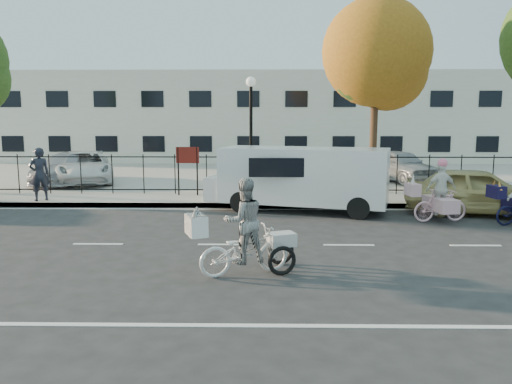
{
  "coord_description": "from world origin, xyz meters",
  "views": [
    {
      "loc": [
        0.97,
        -11.57,
        2.98
      ],
      "look_at": [
        0.77,
        1.2,
        1.1
      ],
      "focal_mm": 35.0,
      "sensor_mm": 36.0,
      "label": 1
    }
  ],
  "objects_px": {
    "lamppost": "(251,115)",
    "lot_car_c": "(276,167)",
    "gold_sedan": "(478,191)",
    "lot_car_a": "(67,168)",
    "white_van": "(301,176)",
    "lot_car_b": "(84,167)",
    "unicorn_bike": "(440,199)",
    "lot_car_d": "(399,165)",
    "zebra_trike": "(245,238)",
    "pedestrian": "(39,174)"
  },
  "relations": [
    {
      "from": "lot_car_a",
      "to": "lot_car_b",
      "type": "distance_m",
      "value": 0.71
    },
    {
      "from": "zebra_trike",
      "to": "unicorn_bike",
      "type": "height_order",
      "value": "zebra_trike"
    },
    {
      "from": "gold_sedan",
      "to": "lot_car_c",
      "type": "xyz_separation_m",
      "value": [
        -6.15,
        7.06,
        0.08
      ]
    },
    {
      "from": "gold_sedan",
      "to": "lot_car_a",
      "type": "distance_m",
      "value": 16.69
    },
    {
      "from": "lamppost",
      "to": "lot_car_b",
      "type": "relative_size",
      "value": 0.87
    },
    {
      "from": "zebra_trike",
      "to": "lot_car_d",
      "type": "height_order",
      "value": "zebra_trike"
    },
    {
      "from": "zebra_trike",
      "to": "pedestrian",
      "type": "height_order",
      "value": "pedestrian"
    },
    {
      "from": "pedestrian",
      "to": "lot_car_a",
      "type": "distance_m",
      "value": 4.95
    },
    {
      "from": "white_van",
      "to": "pedestrian",
      "type": "relative_size",
      "value": 3.35
    },
    {
      "from": "gold_sedan",
      "to": "lot_car_b",
      "type": "height_order",
      "value": "lot_car_b"
    },
    {
      "from": "lot_car_b",
      "to": "lot_car_d",
      "type": "bearing_deg",
      "value": -18.18
    },
    {
      "from": "lot_car_b",
      "to": "lot_car_d",
      "type": "distance_m",
      "value": 14.18
    },
    {
      "from": "lot_car_a",
      "to": "lot_car_c",
      "type": "relative_size",
      "value": 1.13
    },
    {
      "from": "gold_sedan",
      "to": "lot_car_a",
      "type": "height_order",
      "value": "gold_sedan"
    },
    {
      "from": "gold_sedan",
      "to": "lot_car_d",
      "type": "distance_m",
      "value": 7.13
    },
    {
      "from": "white_van",
      "to": "pedestrian",
      "type": "xyz_separation_m",
      "value": [
        -8.97,
        1.02,
        -0.06
      ]
    },
    {
      "from": "white_van",
      "to": "lot_car_c",
      "type": "distance_m",
      "value": 6.58
    },
    {
      "from": "zebra_trike",
      "to": "lot_car_c",
      "type": "relative_size",
      "value": 0.53
    },
    {
      "from": "lot_car_d",
      "to": "zebra_trike",
      "type": "bearing_deg",
      "value": -137.71
    },
    {
      "from": "white_van",
      "to": "gold_sedan",
      "type": "distance_m",
      "value": 5.55
    },
    {
      "from": "lot_car_a",
      "to": "lot_car_d",
      "type": "bearing_deg",
      "value": 5.03
    },
    {
      "from": "white_van",
      "to": "lot_car_d",
      "type": "xyz_separation_m",
      "value": [
        4.95,
        6.6,
        -0.25
      ]
    },
    {
      "from": "white_van",
      "to": "lot_car_c",
      "type": "height_order",
      "value": "white_van"
    },
    {
      "from": "unicorn_bike",
      "to": "gold_sedan",
      "type": "relative_size",
      "value": 0.43
    },
    {
      "from": "unicorn_bike",
      "to": "gold_sedan",
      "type": "height_order",
      "value": "unicorn_bike"
    },
    {
      "from": "gold_sedan",
      "to": "pedestrian",
      "type": "bearing_deg",
      "value": 96.35
    },
    {
      "from": "zebra_trike",
      "to": "lamppost",
      "type": "bearing_deg",
      "value": -20.95
    },
    {
      "from": "lamppost",
      "to": "unicorn_bike",
      "type": "xyz_separation_m",
      "value": [
        5.57,
        -4.04,
        -2.43
      ]
    },
    {
      "from": "unicorn_bike",
      "to": "lot_car_d",
      "type": "bearing_deg",
      "value": -15.96
    },
    {
      "from": "lot_car_d",
      "to": "lot_car_b",
      "type": "bearing_deg",
      "value": 160.8
    },
    {
      "from": "zebra_trike",
      "to": "lot_car_a",
      "type": "relative_size",
      "value": 0.47
    },
    {
      "from": "lot_car_c",
      "to": "unicorn_bike",
      "type": "bearing_deg",
      "value": -65.48
    },
    {
      "from": "lot_car_c",
      "to": "pedestrian",
      "type": "bearing_deg",
      "value": -150.82
    },
    {
      "from": "zebra_trike",
      "to": "white_van",
      "type": "distance_m",
      "value": 6.92
    },
    {
      "from": "white_van",
      "to": "zebra_trike",
      "type": "bearing_deg",
      "value": -86.53
    },
    {
      "from": "lot_car_b",
      "to": "lot_car_c",
      "type": "bearing_deg",
      "value": -16.93
    },
    {
      "from": "gold_sedan",
      "to": "lamppost",
      "type": "bearing_deg",
      "value": 80.72
    },
    {
      "from": "zebra_trike",
      "to": "pedestrian",
      "type": "bearing_deg",
      "value": 22.14
    },
    {
      "from": "gold_sedan",
      "to": "lot_car_d",
      "type": "xyz_separation_m",
      "value": [
        -0.56,
        7.11,
        0.14
      ]
    },
    {
      "from": "lot_car_b",
      "to": "white_van",
      "type": "bearing_deg",
      "value": -53.67
    },
    {
      "from": "lamppost",
      "to": "lot_car_a",
      "type": "distance_m",
      "value": 9.27
    },
    {
      "from": "pedestrian",
      "to": "lamppost",
      "type": "bearing_deg",
      "value": 153.65
    },
    {
      "from": "unicorn_bike",
      "to": "gold_sedan",
      "type": "bearing_deg",
      "value": -62.13
    },
    {
      "from": "pedestrian",
      "to": "zebra_trike",
      "type": "bearing_deg",
      "value": 97.17
    },
    {
      "from": "lot_car_c",
      "to": "lot_car_d",
      "type": "bearing_deg",
      "value": -3.8
    },
    {
      "from": "lamppost",
      "to": "lot_car_c",
      "type": "xyz_separation_m",
      "value": [
        1.02,
        4.21,
        -2.29
      ]
    },
    {
      "from": "lamppost",
      "to": "lot_car_c",
      "type": "bearing_deg",
      "value": 76.31
    },
    {
      "from": "lot_car_d",
      "to": "gold_sedan",
      "type": "bearing_deg",
      "value": -107.2
    },
    {
      "from": "lot_car_a",
      "to": "lot_car_d",
      "type": "height_order",
      "value": "lot_car_d"
    },
    {
      "from": "white_van",
      "to": "lot_car_b",
      "type": "relative_size",
      "value": 1.24
    }
  ]
}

